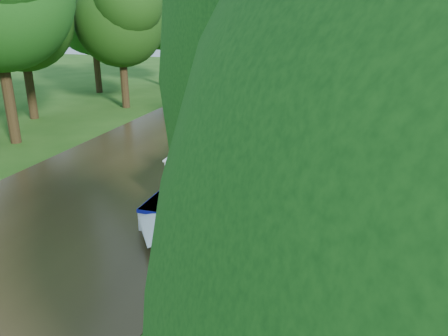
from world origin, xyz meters
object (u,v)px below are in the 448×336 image
Objects in this scene: second_boat at (295,98)px; sandwich_board at (283,265)px; pedestrian_pink at (340,95)px; pedestrian_dark at (341,85)px; plant_boat at (221,160)px.

second_boat is 6.73× the size of sandwich_board.
pedestrian_pink is 5.45m from pedestrian_dark.
sandwich_board is 29.14m from pedestrian_dark.
plant_boat is at bearing -85.69° from second_boat.
pedestrian_pink is (3.67, 17.22, 0.00)m from plant_boat.
pedestrian_dark is (3.40, 22.67, -0.07)m from plant_boat.
pedestrian_pink is at bearing 16.00° from second_boat.
second_boat is 6.74m from pedestrian_dark.
second_boat is at bearing 96.83° from sandwich_board.
pedestrian_dark reaches higher than sandwich_board.
plant_boat reaches higher than pedestrian_pink.
pedestrian_dark is at bearing 69.45° from second_boat.
plant_boat is 17.61m from pedestrian_pink.
sandwich_board is at bearing -75.94° from second_boat.
second_boat is at bearing -103.02° from pedestrian_dark.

